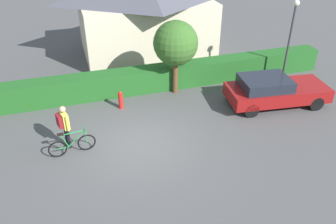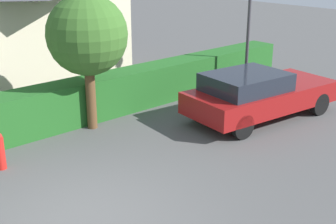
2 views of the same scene
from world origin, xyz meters
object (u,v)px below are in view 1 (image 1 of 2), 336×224
object	(u,v)px
fire_hydrant	(121,100)
tree_kerbside	(176,44)
parked_car_near	(274,90)
person_rider	(64,123)
street_lamp	(291,31)
bicycle	(72,145)

from	to	relation	value
fire_hydrant	tree_kerbside	bearing A→B (deg)	14.67
parked_car_near	fire_hydrant	size ratio (longest dim) A/B	5.56
parked_car_near	person_rider	size ratio (longest dim) A/B	2.65
person_rider	fire_hydrant	bearing A→B (deg)	42.29
tree_kerbside	fire_hydrant	world-z (taller)	tree_kerbside
fire_hydrant	person_rider	bearing A→B (deg)	-137.71
parked_car_near	person_rider	world-z (taller)	person_rider
parked_car_near	person_rider	xyz separation A→B (m)	(-8.83, -0.48, 0.33)
tree_kerbside	fire_hydrant	distance (m)	3.43
street_lamp	parked_car_near	bearing A→B (deg)	-133.12
parked_car_near	street_lamp	xyz separation A→B (m)	(1.63, 1.74, 1.92)
person_rider	fire_hydrant	world-z (taller)	person_rider
street_lamp	fire_hydrant	bearing A→B (deg)	-179.65
person_rider	tree_kerbside	size ratio (longest dim) A/B	0.50
bicycle	parked_car_near	bearing A→B (deg)	6.15
tree_kerbside	fire_hydrant	size ratio (longest dim) A/B	4.21
parked_car_near	street_lamp	world-z (taller)	street_lamp
parked_car_near	fire_hydrant	xyz separation A→B (m)	(-6.45, 1.69, -0.29)
person_rider	tree_kerbside	bearing A→B (deg)	29.45
person_rider	parked_car_near	bearing A→B (deg)	3.13
person_rider	fire_hydrant	xyz separation A→B (m)	(2.38, 2.17, -0.62)
parked_car_near	bicycle	xyz separation A→B (m)	(-8.67, -0.93, -0.33)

